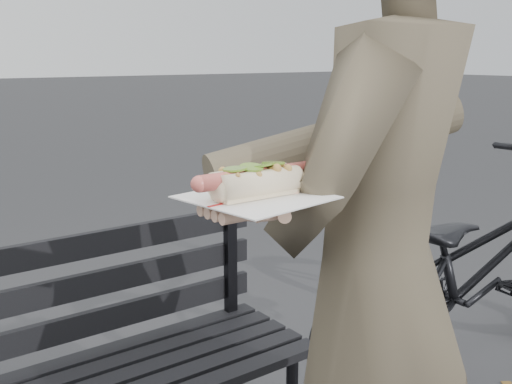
# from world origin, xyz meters

# --- Properties ---
(park_bench) EXTENTS (1.50, 0.44, 0.88)m
(park_bench) POSITION_xyz_m (-0.05, 0.93, 0.52)
(park_bench) COLOR black
(park_bench) RESTS_ON ground
(bicycle) EXTENTS (1.92, 0.79, 0.98)m
(bicycle) POSITION_xyz_m (1.76, 0.78, 0.49)
(bicycle) COLOR black
(bicycle) RESTS_ON ground
(person) EXTENTS (0.79, 0.67, 1.84)m
(person) POSITION_xyz_m (0.37, 0.12, 0.92)
(person) COLOR brown
(person) RESTS_ON ground
(held_hotdog) EXTENTS (0.62, 0.30, 0.20)m
(held_hotdog) POSITION_xyz_m (0.18, 0.10, 1.24)
(held_hotdog) COLOR brown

